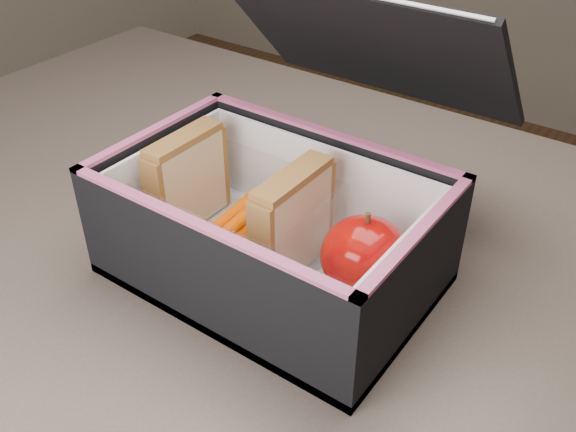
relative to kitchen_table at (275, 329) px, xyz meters
name	(u,v)px	position (x,y,z in m)	size (l,w,h in m)	color
kitchen_table	(275,329)	(0.00, 0.00, 0.00)	(1.20, 0.80, 0.75)	brown
lunch_bag	(276,218)	(0.01, -0.01, 0.15)	(0.28, 0.31, 0.24)	black
plastic_tub	(238,215)	(-0.03, -0.01, 0.14)	(0.16, 0.12, 0.07)	white
sandwich_left	(188,180)	(-0.09, -0.01, 0.15)	(0.02, 0.08, 0.09)	#E6C289
sandwich_right	(293,222)	(0.03, -0.01, 0.15)	(0.02, 0.09, 0.10)	#E6C289
carrot_sticks	(242,224)	(-0.03, -0.01, 0.12)	(0.05, 0.16, 0.03)	#E24F00
paper_napkin	(358,290)	(0.09, -0.01, 0.11)	(0.07, 0.07, 0.01)	white
red_apple	(365,256)	(0.10, 0.00, 0.14)	(0.08, 0.08, 0.08)	#8A0009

